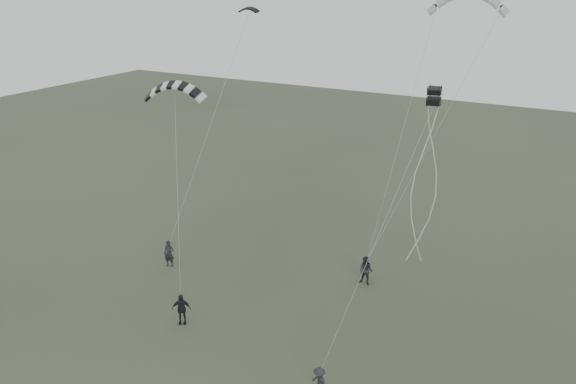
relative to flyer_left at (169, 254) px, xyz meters
The scene contains 8 objects.
ground 9.29m from the flyer_left, 32.65° to the right, with size 140.00×140.00×0.00m, color #35432D.
flyer_left is the anchor object (origin of this frame).
flyer_right 13.34m from the flyer_left, 17.91° to the left, with size 0.94×0.73×1.93m, color #232228.
flyer_center 7.10m from the flyer_left, 44.85° to the right, with size 1.09×0.45×1.86m, color black.
flyer_far 15.99m from the flyer_left, 24.73° to the right, with size 1.02×0.59×1.58m, color #242328.
kite_dark_small 17.54m from the flyer_left, 74.66° to the left, with size 1.46×0.44×0.49m, color black, non-canonical shape.
kite_striped 12.68m from the flyer_left, 32.35° to the right, with size 3.35×0.84×1.29m, color black, non-canonical shape.
kite_box 21.96m from the flyer_left, ahead, with size 0.56×0.56×0.68m, color black, non-canonical shape.
Camera 1 is at (15.61, -21.20, 18.62)m, focal length 35.00 mm.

